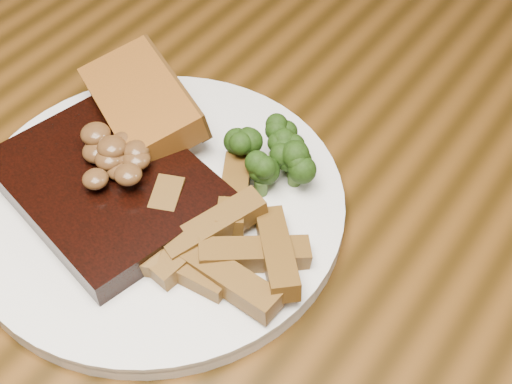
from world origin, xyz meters
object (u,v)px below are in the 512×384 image
plate (158,206)px  steak (107,185)px  potato_wedges (218,249)px  dining_table (266,284)px  garlic_bread (144,120)px

plate → steak: (-0.04, -0.02, 0.02)m
plate → steak: bearing=-153.0°
steak → potato_wedges: steak is taller
dining_table → garlic_bread: bearing=174.8°
plate → steak: 0.04m
garlic_bread → potato_wedges: garlic_bread is taller
potato_wedges → garlic_bread: bearing=152.4°
garlic_bread → potato_wedges: 0.16m
dining_table → potato_wedges: (-0.00, -0.06, 0.12)m
plate → steak: size_ratio=1.75×
potato_wedges → dining_table: bearing=86.5°
dining_table → plate: 0.13m
dining_table → plate: plate is taller
dining_table → steak: steak is taller
steak → garlic_bread: garlic_bread is taller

